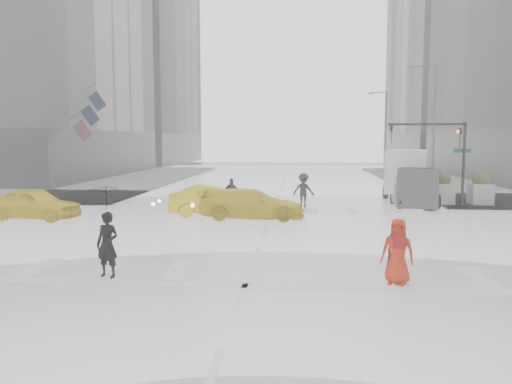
# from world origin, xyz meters

# --- Properties ---
(ground) EXTENTS (120.00, 120.00, 0.00)m
(ground) POSITION_xyz_m (0.00, 0.00, 0.00)
(ground) COLOR black
(ground) RESTS_ON ground
(sidewalk_nw) EXTENTS (35.00, 35.00, 0.15)m
(sidewalk_nw) POSITION_xyz_m (-19.50, 17.50, 0.07)
(sidewalk_nw) COLOR slate
(sidewalk_nw) RESTS_ON ground
(building_nw_far) EXTENTS (26.05, 26.05, 44.00)m
(building_nw_far) POSITION_xyz_m (-29.00, 56.00, 20.19)
(building_nw_far) COLOR #5B5954
(building_nw_far) RESTS_ON ground
(building_ne_far) EXTENTS (26.05, 26.05, 36.00)m
(building_ne_far) POSITION_xyz_m (29.00, 56.00, 16.27)
(building_ne_far) COLOR #ACA695
(building_ne_far) RESTS_ON ground
(road_markings) EXTENTS (18.00, 48.00, 0.01)m
(road_markings) POSITION_xyz_m (0.00, 0.00, 0.01)
(road_markings) COLOR silver
(road_markings) RESTS_ON ground
(traffic_signal_pole) EXTENTS (4.45, 0.42, 4.50)m
(traffic_signal_pole) POSITION_xyz_m (9.01, 8.01, 3.22)
(traffic_signal_pole) COLOR black
(traffic_signal_pole) RESTS_ON ground
(street_lamp_near) EXTENTS (2.15, 0.22, 9.00)m
(street_lamp_near) POSITION_xyz_m (10.87, 18.00, 4.95)
(street_lamp_near) COLOR #59595B
(street_lamp_near) RESTS_ON ground
(street_lamp_far) EXTENTS (2.15, 0.22, 9.00)m
(street_lamp_far) POSITION_xyz_m (10.87, 38.00, 4.95)
(street_lamp_far) COLOR #59595B
(street_lamp_far) RESTS_ON ground
(planter_west) EXTENTS (1.10, 1.10, 1.80)m
(planter_west) POSITION_xyz_m (7.00, 8.20, 0.98)
(planter_west) COLOR slate
(planter_west) RESTS_ON ground
(planter_mid) EXTENTS (1.10, 1.10, 1.80)m
(planter_mid) POSITION_xyz_m (9.00, 8.20, 0.98)
(planter_mid) COLOR slate
(planter_mid) RESTS_ON ground
(planter_east) EXTENTS (1.10, 1.10, 1.80)m
(planter_east) POSITION_xyz_m (11.00, 8.20, 0.98)
(planter_east) COLOR slate
(planter_east) RESTS_ON ground
(flag_cluster) EXTENTS (2.87, 3.06, 4.69)m
(flag_cluster) POSITION_xyz_m (-15.08, 18.50, 5.64)
(flag_cluster) COLOR #59595B
(flag_cluster) RESTS_ON ground
(pedestrian_black) EXTENTS (1.16, 1.17, 2.43)m
(pedestrian_black) POSITION_xyz_m (-3.65, -6.80, 1.59)
(pedestrian_black) COLOR black
(pedestrian_black) RESTS_ON ground
(pedestrian_brown) EXTENTS (0.89, 0.81, 1.48)m
(pedestrian_brown) POSITION_xyz_m (3.95, -5.93, 0.74)
(pedestrian_brown) COLOR #442E18
(pedestrian_brown) RESTS_ON ground
(pedestrian_orange) EXTENTS (0.94, 0.78, 1.65)m
(pedestrian_orange) POSITION_xyz_m (3.76, -6.80, 0.83)
(pedestrian_orange) COLOR red
(pedestrian_orange) RESTS_ON ground
(pedestrian_far_a) EXTENTS (0.96, 0.64, 1.57)m
(pedestrian_far_a) POSITION_xyz_m (-2.19, 6.65, 0.78)
(pedestrian_far_a) COLOR black
(pedestrian_far_a) RESTS_ON ground
(pedestrian_far_b) EXTENTS (1.30, 0.91, 1.82)m
(pedestrian_far_b) POSITION_xyz_m (1.57, 7.23, 0.91)
(pedestrian_far_b) COLOR black
(pedestrian_far_b) RESTS_ON ground
(taxi_front) EXTENTS (4.35, 2.27, 1.41)m
(taxi_front) POSITION_xyz_m (-10.53, 2.10, 0.71)
(taxi_front) COLOR yellow
(taxi_front) RESTS_ON ground
(taxi_mid) EXTENTS (4.51, 2.34, 1.41)m
(taxi_mid) POSITION_xyz_m (-2.69, 4.07, 0.71)
(taxi_mid) COLOR yellow
(taxi_mid) RESTS_ON ground
(taxi_rear) EXTENTS (4.21, 1.99, 1.37)m
(taxi_rear) POSITION_xyz_m (-0.79, 3.08, 0.69)
(taxi_rear) COLOR yellow
(taxi_rear) RESTS_ON ground
(box_truck) EXTENTS (2.12, 5.64, 3.00)m
(box_truck) POSITION_xyz_m (7.50, 9.22, 1.60)
(box_truck) COLOR silver
(box_truck) RESTS_ON ground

